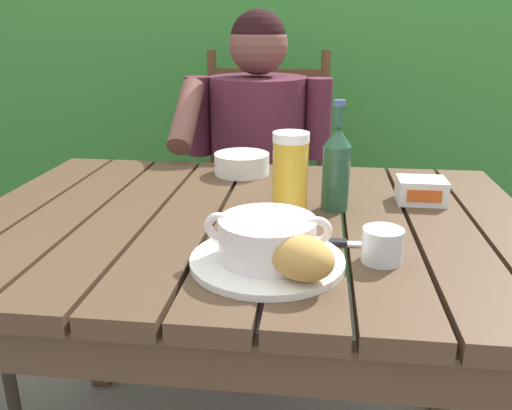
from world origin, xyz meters
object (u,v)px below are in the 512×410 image
object	(u,v)px
chair_near_diner	(263,202)
water_glass_small	(382,245)
serving_plate	(267,261)
bread_roll	(302,258)
table_knife	(345,243)
diner_bowl	(242,164)
beer_bottle	(336,166)
beer_glass	(290,177)
person_eating	(256,165)
soup_bowl	(267,237)
butter_tub	(421,191)

from	to	relation	value
chair_near_diner	water_glass_small	world-z (taller)	chair_near_diner
serving_plate	bread_roll	size ratio (longest dim) A/B	2.01
table_knife	diner_bowl	world-z (taller)	diner_bowl
bread_roll	beer_bottle	xyz separation A→B (m)	(0.06, 0.36, 0.05)
chair_near_diner	table_knife	distance (m)	1.07
bread_roll	table_knife	bearing A→B (deg)	65.61
beer_glass	diner_bowl	distance (m)	0.37
beer_bottle	diner_bowl	xyz separation A→B (m)	(-0.24, 0.26, -0.07)
beer_glass	table_knife	world-z (taller)	beer_glass
chair_near_diner	table_knife	xyz separation A→B (m)	(0.26, -1.00, 0.27)
bread_roll	beer_bottle	size ratio (longest dim) A/B	0.55
chair_near_diner	person_eating	distance (m)	0.29
serving_plate	table_knife	xyz separation A→B (m)	(0.13, 0.09, -0.00)
person_eating	soup_bowl	distance (m)	0.91
diner_bowl	table_knife	bearing A→B (deg)	-60.46
soup_bowl	beer_glass	world-z (taller)	beer_glass
soup_bowl	butter_tub	world-z (taller)	soup_bowl
beer_glass	butter_tub	size ratio (longest dim) A/B	1.72
soup_bowl	table_knife	size ratio (longest dim) A/B	1.26
chair_near_diner	bread_roll	xyz separation A→B (m)	(0.18, -1.17, 0.32)
bread_roll	diner_bowl	world-z (taller)	bread_roll
soup_bowl	bread_roll	distance (m)	0.09
chair_near_diner	soup_bowl	xyz separation A→B (m)	(0.12, -1.10, 0.32)
beer_glass	diner_bowl	world-z (taller)	beer_glass
beer_bottle	table_knife	size ratio (longest dim) A/B	1.40
table_knife	water_glass_small	bearing A→B (deg)	-46.00
water_glass_small	butter_tub	xyz separation A→B (m)	(0.12, 0.33, -0.00)
beer_bottle	diner_bowl	distance (m)	0.36
diner_bowl	butter_tub	bearing A→B (deg)	-23.25
soup_bowl	beer_glass	size ratio (longest dim) A/B	1.17
beer_glass	beer_bottle	size ratio (longest dim) A/B	0.77
person_eating	beer_glass	bearing A→B (deg)	-77.40
water_glass_small	butter_tub	world-z (taller)	water_glass_small
water_glass_small	serving_plate	bearing A→B (deg)	-170.12
serving_plate	butter_tub	bearing A→B (deg)	49.07
soup_bowl	table_knife	world-z (taller)	soup_bowl
beer_glass	diner_bowl	xyz separation A→B (m)	(-0.15, 0.34, -0.06)
chair_near_diner	soup_bowl	world-z (taller)	chair_near_diner
bread_roll	beer_glass	xyz separation A→B (m)	(-0.04, 0.28, 0.05)
soup_bowl	bread_roll	world-z (taller)	soup_bowl
soup_bowl	beer_bottle	size ratio (longest dim) A/B	0.90
chair_near_diner	person_eating	bearing A→B (deg)	-90.82
serving_plate	beer_glass	world-z (taller)	beer_glass
chair_near_diner	soup_bowl	size ratio (longest dim) A/B	4.96
serving_plate	bread_roll	xyz separation A→B (m)	(0.06, -0.07, 0.04)
soup_bowl	beer_bottle	bearing A→B (deg)	68.00
soup_bowl	diner_bowl	bearing A→B (deg)	102.68
bread_roll	diner_bowl	xyz separation A→B (m)	(-0.18, 0.62, -0.02)
chair_near_diner	diner_bowl	xyz separation A→B (m)	(0.00, -0.55, 0.30)
butter_tub	chair_near_diner	bearing A→B (deg)	120.77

